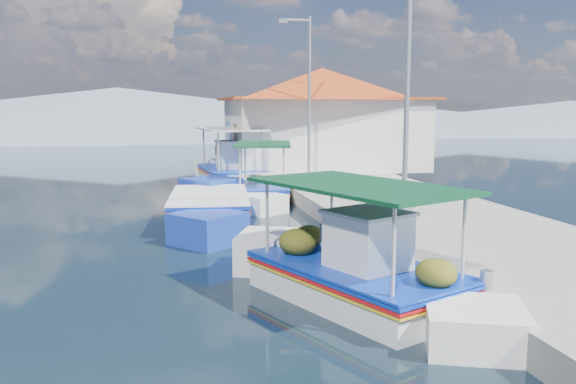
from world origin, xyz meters
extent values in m
plane|color=black|center=(0.00, 0.00, 0.00)|extent=(160.00, 160.00, 0.00)
cube|color=gray|center=(5.90, 6.00, 0.25)|extent=(5.00, 44.00, 0.50)
cylinder|color=#A5A8AD|center=(3.80, -3.00, 0.65)|extent=(0.20, 0.20, 0.30)
cylinder|color=#A5A8AD|center=(3.80, 2.00, 0.65)|extent=(0.20, 0.20, 0.30)
cylinder|color=#A5A8AD|center=(3.80, 8.00, 0.65)|extent=(0.20, 0.20, 0.30)
cylinder|color=#A5A8AD|center=(3.80, 14.00, 0.65)|extent=(0.20, 0.20, 0.30)
cube|color=white|center=(2.20, -1.68, 0.19)|extent=(3.19, 4.13, 0.81)
cube|color=white|center=(3.18, 0.56, 0.29)|extent=(1.75, 1.75, 0.89)
cube|color=white|center=(1.26, -3.85, 0.19)|extent=(1.70, 1.70, 0.77)
cube|color=#0D33B0|center=(2.20, -1.68, 0.56)|extent=(3.28, 4.26, 0.05)
cube|color=red|center=(2.20, -1.68, 0.49)|extent=(3.28, 4.26, 0.04)
cube|color=yellow|center=(2.20, -1.68, 0.43)|extent=(3.28, 4.26, 0.03)
cube|color=#0D33B0|center=(2.20, -1.68, 0.62)|extent=(3.29, 4.23, 0.04)
cube|color=brown|center=(2.20, -1.68, 0.60)|extent=(3.02, 4.00, 0.04)
cube|color=white|center=(2.10, -1.91, 1.06)|extent=(1.39, 1.42, 0.94)
cube|color=silver|center=(2.10, -1.91, 1.55)|extent=(1.50, 1.54, 0.05)
cylinder|color=beige|center=(2.14, 0.04, 1.28)|extent=(0.06, 0.06, 1.36)
cylinder|color=beige|center=(3.51, -0.55, 1.28)|extent=(0.06, 0.06, 1.36)
cylinder|color=beige|center=(0.90, -2.80, 1.28)|extent=(0.06, 0.06, 1.36)
cylinder|color=beige|center=(2.27, -3.40, 1.28)|extent=(0.06, 0.06, 1.36)
cube|color=#0C3D21|center=(2.20, -1.68, 1.96)|extent=(3.28, 4.17, 0.06)
ellipsoid|color=#404412|center=(2.37, -0.45, 0.84)|extent=(0.65, 0.71, 0.48)
ellipsoid|color=#404412|center=(3.08, -0.30, 0.80)|extent=(0.54, 0.60, 0.41)
ellipsoid|color=#404412|center=(1.75, -3.15, 0.81)|extent=(0.58, 0.64, 0.43)
sphere|color=#F45407|center=(3.19, -1.55, 1.23)|extent=(0.34, 0.34, 0.34)
cube|color=white|center=(2.49, 8.94, 0.19)|extent=(2.34, 3.49, 0.82)
cube|color=white|center=(2.05, 11.05, 0.29)|extent=(1.72, 1.72, 0.91)
cube|color=white|center=(2.91, 6.89, 0.19)|extent=(1.67, 1.67, 0.78)
cube|color=#0D33B0|center=(2.49, 8.94, 0.57)|extent=(2.41, 3.60, 0.05)
cube|color=red|center=(2.49, 8.94, 0.50)|extent=(2.41, 3.60, 0.04)
cube|color=yellow|center=(2.49, 8.94, 0.44)|extent=(2.41, 3.60, 0.03)
cube|color=#1C3BA8|center=(2.49, 8.94, 0.63)|extent=(2.42, 3.57, 0.04)
cube|color=brown|center=(2.49, 8.94, 0.60)|extent=(2.19, 3.40, 0.04)
cylinder|color=beige|center=(1.54, 10.12, 1.29)|extent=(0.06, 0.06, 1.38)
cylinder|color=beige|center=(2.89, 10.40, 1.29)|extent=(0.06, 0.06, 1.38)
cylinder|color=beige|center=(2.09, 7.48, 1.29)|extent=(0.06, 0.06, 1.38)
cylinder|color=beige|center=(3.44, 7.76, 1.29)|extent=(0.06, 0.06, 1.38)
cube|color=#0C3D21|center=(2.49, 8.94, 1.98)|extent=(2.42, 3.51, 0.06)
cube|color=#1C3BA8|center=(0.38, 5.56, 0.25)|extent=(2.40, 4.01, 1.06)
cube|color=#1C3BA8|center=(0.12, 8.10, 0.38)|extent=(2.04, 2.04, 1.18)
cube|color=#1C3BA8|center=(0.64, 3.10, 0.25)|extent=(1.99, 1.99, 1.01)
cube|color=#0D33B0|center=(0.38, 5.56, 0.74)|extent=(2.47, 4.13, 0.07)
cube|color=red|center=(0.38, 5.56, 0.65)|extent=(2.47, 4.13, 0.06)
cube|color=yellow|center=(0.38, 5.56, 0.57)|extent=(2.47, 4.13, 0.04)
cube|color=white|center=(0.38, 5.56, 0.82)|extent=(2.48, 4.09, 0.06)
cube|color=brown|center=(0.38, 5.56, 0.78)|extent=(2.23, 3.92, 0.06)
cube|color=white|center=(1.95, 13.45, 0.22)|extent=(2.45, 4.22, 0.96)
cube|color=white|center=(2.18, 16.15, 0.34)|extent=(2.15, 2.15, 1.06)
cube|color=white|center=(1.73, 10.84, 0.22)|extent=(2.09, 2.09, 0.91)
cube|color=#0D33B0|center=(1.95, 13.45, 0.66)|extent=(2.52, 4.35, 0.06)
cube|color=red|center=(1.95, 13.45, 0.58)|extent=(2.52, 4.35, 0.05)
cube|color=yellow|center=(1.95, 13.45, 0.51)|extent=(2.52, 4.35, 0.04)
cube|color=#0D33B0|center=(1.95, 13.45, 0.74)|extent=(2.54, 4.31, 0.05)
cube|color=brown|center=(1.95, 13.45, 0.71)|extent=(2.27, 4.13, 0.05)
cube|color=white|center=(1.93, 13.15, 1.26)|extent=(1.27, 1.40, 1.11)
cube|color=silver|center=(1.93, 13.15, 1.83)|extent=(1.38, 1.51, 0.06)
cylinder|color=beige|center=(1.25, 15.23, 1.51)|extent=(0.07, 0.07, 1.61)
cylinder|color=beige|center=(2.94, 15.08, 1.51)|extent=(0.07, 0.07, 1.61)
cylinder|color=beige|center=(0.97, 11.83, 1.51)|extent=(0.07, 0.07, 1.61)
cylinder|color=beige|center=(2.65, 11.68, 1.51)|extent=(0.07, 0.07, 1.61)
cube|color=silver|center=(1.95, 13.45, 2.32)|extent=(2.56, 4.23, 0.07)
cube|color=silver|center=(6.20, 15.00, 2.00)|extent=(8.00, 6.00, 3.00)
cube|color=#A93E17|center=(6.20, 15.00, 3.55)|extent=(8.64, 6.48, 0.10)
pyramid|color=#A93E17|center=(6.20, 15.00, 4.20)|extent=(10.49, 10.49, 1.40)
cube|color=brown|center=(2.22, 14.00, 1.50)|extent=(0.06, 1.00, 2.00)
cube|color=#0D33B0|center=(2.22, 16.50, 2.10)|extent=(0.06, 1.20, 0.90)
cylinder|color=#A5A8AD|center=(4.60, 2.00, 3.50)|extent=(0.12, 0.12, 6.00)
cylinder|color=#A5A8AD|center=(4.60, 11.00, 3.50)|extent=(0.12, 0.12, 6.00)
cylinder|color=#A5A8AD|center=(4.10, 11.00, 6.35)|extent=(1.00, 0.08, 0.08)
cube|color=#A5A8AD|center=(3.60, 11.00, 6.30)|extent=(0.30, 0.14, 0.14)
cone|color=slate|center=(-5.00, 56.00, 2.45)|extent=(96.00, 96.00, 5.50)
cone|color=slate|center=(25.00, 56.00, 1.60)|extent=(76.80, 76.80, 3.80)
cone|color=slate|center=(50.00, 56.00, 1.80)|extent=(89.60, 89.60, 4.20)
camera|label=1|loc=(-0.97, -10.89, 3.24)|focal=37.41mm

